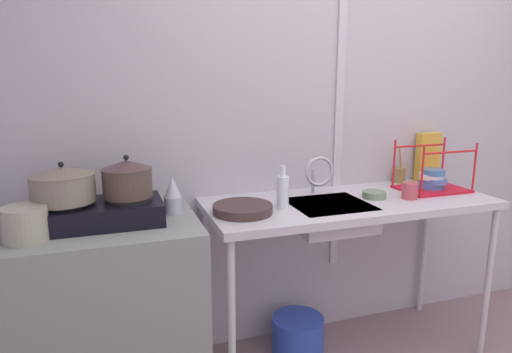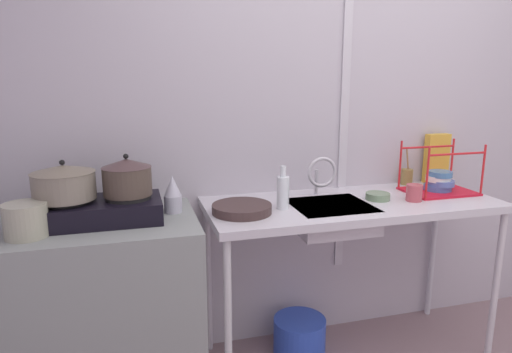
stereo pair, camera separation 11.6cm
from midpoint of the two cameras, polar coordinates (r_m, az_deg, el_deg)
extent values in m
cube|color=#B9B2BD|center=(2.75, 8.96, 8.84)|extent=(4.63, 0.10, 2.79)
cube|color=silver|center=(2.69, 9.37, 11.72)|extent=(0.05, 0.01, 2.23)
cube|color=gray|center=(2.35, -20.05, -16.32)|extent=(0.90, 0.62, 0.92)
cube|color=silver|center=(2.48, 10.44, -3.34)|extent=(1.56, 0.62, 0.04)
cylinder|color=silver|center=(2.17, -4.69, -18.73)|extent=(0.04, 0.04, 0.88)
cylinder|color=silver|center=(2.87, 26.18, -11.98)|extent=(0.04, 0.04, 0.88)
cylinder|color=silver|center=(2.64, -7.62, -12.89)|extent=(0.04, 0.04, 0.88)
cylinder|color=silver|center=(3.23, 19.47, -8.64)|extent=(0.04, 0.04, 0.88)
cube|color=black|center=(2.16, -20.77, -4.40)|extent=(0.56, 0.31, 0.10)
cylinder|color=black|center=(2.16, -24.46, -3.15)|extent=(0.21, 0.21, 0.02)
cylinder|color=black|center=(2.15, -17.30, -2.67)|extent=(0.21, 0.21, 0.02)
cylinder|color=gray|center=(2.14, -24.62, -1.35)|extent=(0.27, 0.27, 0.12)
cone|color=#766B59|center=(2.13, -24.81, 0.65)|extent=(0.27, 0.27, 0.03)
sphere|color=black|center=(2.12, -24.88, 1.38)|extent=(0.02, 0.02, 0.02)
cylinder|color=#493C33|center=(2.13, -17.42, -0.74)|extent=(0.22, 0.22, 0.13)
cone|color=#493535|center=(2.11, -17.57, 1.47)|extent=(0.22, 0.22, 0.04)
sphere|color=black|center=(2.11, -17.63, 2.29)|extent=(0.02, 0.02, 0.02)
cylinder|color=#A3A28C|center=(2.06, -28.57, -5.30)|extent=(0.18, 0.18, 0.14)
cylinder|color=silver|center=(2.23, -11.90, -3.56)|extent=(0.09, 0.09, 0.08)
cone|color=silver|center=(2.20, -12.00, -1.28)|extent=(0.08, 0.08, 0.10)
cube|color=silver|center=(2.40, 7.81, -4.89)|extent=(0.41, 0.38, 0.13)
cylinder|color=silver|center=(2.55, 5.92, -0.61)|extent=(0.02, 0.02, 0.14)
torus|color=silver|center=(2.47, 6.68, 0.63)|extent=(0.17, 0.02, 0.17)
cylinder|color=#3E2B2A|center=(2.19, -3.22, -4.11)|extent=(0.29, 0.29, 0.04)
cylinder|color=red|center=(2.57, 19.04, 0.50)|extent=(0.01, 0.01, 0.29)
cylinder|color=red|center=(2.80, 24.81, 0.96)|extent=(0.01, 0.01, 0.29)
cylinder|color=red|center=(2.77, 15.88, 1.53)|extent=(0.01, 0.01, 0.29)
cylinder|color=red|center=(2.99, 21.51, 1.90)|extent=(0.01, 0.01, 0.29)
cylinder|color=red|center=(2.67, 22.22, 2.86)|extent=(0.35, 0.01, 0.01)
cylinder|color=red|center=(2.86, 18.94, 3.70)|extent=(0.35, 0.01, 0.01)
cube|color=red|center=(2.81, 20.16, -1.50)|extent=(0.37, 0.27, 0.01)
cylinder|color=#496AB3|center=(2.81, 20.07, -1.03)|extent=(0.15, 0.15, 0.03)
cylinder|color=#516AB1|center=(2.80, 20.44, -0.49)|extent=(0.15, 0.15, 0.03)
cylinder|color=white|center=(2.79, 20.15, 0.03)|extent=(0.14, 0.14, 0.03)
cylinder|color=teal|center=(2.78, 20.38, 0.55)|extent=(0.13, 0.13, 0.03)
cylinder|color=#B64A53|center=(2.56, 17.60, -1.72)|extent=(0.08, 0.08, 0.09)
cylinder|color=gray|center=(2.53, 13.43, -2.25)|extent=(0.13, 0.13, 0.04)
cylinder|color=white|center=(2.26, 1.93, -2.03)|extent=(0.06, 0.06, 0.16)
cylinder|color=white|center=(2.23, 1.95, 0.68)|extent=(0.03, 0.03, 0.05)
cube|color=gold|center=(3.04, 19.83, 2.36)|extent=(0.15, 0.06, 0.30)
cylinder|color=olive|center=(2.93, 16.59, 0.15)|extent=(0.07, 0.07, 0.10)
cylinder|color=olive|center=(2.91, 16.69, 1.73)|extent=(0.02, 0.05, 0.20)
cylinder|color=blue|center=(2.76, 4.02, -19.35)|extent=(0.30, 0.30, 0.22)
camera|label=1|loc=(0.06, -91.50, -0.33)|focal=31.69mm
camera|label=2|loc=(0.06, 88.50, 0.33)|focal=31.69mm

